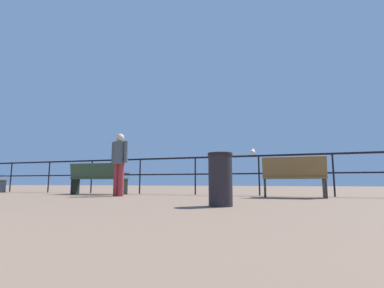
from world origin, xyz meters
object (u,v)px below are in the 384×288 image
at_px(trash_bin, 220,179).
at_px(bench_near_right, 294,175).
at_px(person_at_railing, 119,160).
at_px(bench_near_left, 98,176).
at_px(seagull_on_rail, 253,152).

bearing_deg(trash_bin, bench_near_right, 68.39).
relative_size(bench_near_right, person_at_railing, 0.87).
bearing_deg(bench_near_left, bench_near_right, -0.06).
relative_size(bench_near_right, seagull_on_rail, 3.43).
relative_size(bench_near_left, bench_near_right, 1.23).
distance_m(bench_near_left, seagull_on_rail, 4.63).
xyz_separation_m(bench_near_left, person_at_railing, (1.19, -0.70, 0.41)).
xyz_separation_m(bench_near_left, trash_bin, (4.41, -2.85, -0.13)).
height_order(person_at_railing, trash_bin, person_at_railing).
relative_size(person_at_railing, seagull_on_rail, 3.95).
bearing_deg(person_at_railing, seagull_on_rail, 25.66).
distance_m(bench_near_left, trash_bin, 5.25).
xyz_separation_m(bench_near_right, seagull_on_rail, (-1.04, 0.89, 0.68)).
bearing_deg(bench_near_right, bench_near_left, 179.94).
relative_size(seagull_on_rail, trash_bin, 0.51).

